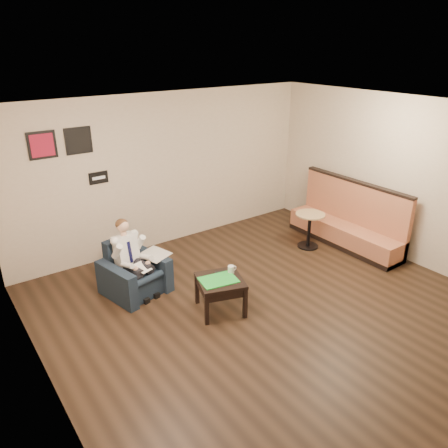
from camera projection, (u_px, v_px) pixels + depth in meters
ground at (274, 312)px, 6.27m from camera, size 6.00×6.00×0.00m
wall_back at (168, 171)px, 7.96m from camera, size 6.00×0.02×2.80m
wall_left at (42, 294)px, 4.11m from camera, size 0.02×6.00×2.80m
wall_right at (411, 182)px, 7.34m from camera, size 0.02×6.00×2.80m
ceiling at (285, 113)px, 5.18m from camera, size 6.00×6.00×0.02m
seating_sign at (99, 178)px, 7.22m from camera, size 0.32×0.02×0.20m
art_print_left at (42, 145)px, 6.53m from camera, size 0.42×0.03×0.42m
art_print_right at (78, 141)px, 6.83m from camera, size 0.42×0.03×0.42m
armchair at (134, 269)px, 6.62m from camera, size 1.00×1.00×0.81m
seated_man at (138, 262)px, 6.49m from camera, size 0.69×0.89×1.11m
lap_papers at (142, 267)px, 6.46m from camera, size 0.25×0.31×0.01m
newspaper at (155, 254)px, 6.74m from camera, size 0.46×0.52×0.01m
side_table at (220, 295)px, 6.22m from camera, size 0.79×0.79×0.51m
green_folder at (218, 280)px, 6.09m from camera, size 0.57×0.45×0.01m
coffee_mug at (231, 269)px, 6.27m from camera, size 0.12×0.12×0.11m
smartphone at (220, 272)px, 6.29m from camera, size 0.18×0.14×0.01m
banquette at (346, 215)px, 8.12m from camera, size 0.56×2.35×1.20m
cafe_table at (309, 230)px, 8.12m from camera, size 0.54×0.54×0.67m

